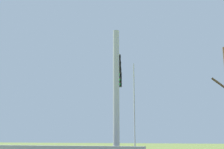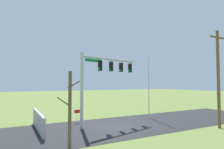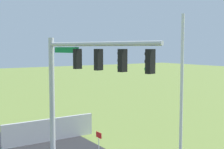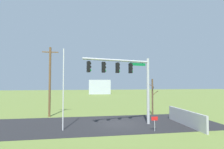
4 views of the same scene
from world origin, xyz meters
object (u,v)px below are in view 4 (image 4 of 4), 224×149
object	(u,v)px
signal_mast	(129,76)
utility_pole	(50,80)
flagpole	(63,89)
bare_tree	(152,96)
open_sign	(155,120)
distant_building	(99,87)

from	to	relation	value
signal_mast	utility_pole	distance (m)	10.26
flagpole	bare_tree	bearing A→B (deg)	28.17
utility_pole	open_sign	world-z (taller)	utility_pole
flagpole	utility_pole	xyz separation A→B (m)	(-2.31, 6.54, 0.84)
signal_mast	bare_tree	bearing A→B (deg)	48.74
bare_tree	open_sign	world-z (taller)	bare_tree
utility_pole	flagpole	bearing A→B (deg)	-70.52
signal_mast	bare_tree	world-z (taller)	signal_mast
signal_mast	utility_pole	world-z (taller)	utility_pole
flagpole	distant_building	bearing A→B (deg)	81.39
flagpole	distant_building	xyz separation A→B (m)	(7.59, 50.16, -1.05)
signal_mast	open_sign	xyz separation A→B (m)	(1.72, -2.03, -3.83)
utility_pole	open_sign	bearing A→B (deg)	-38.79
flagpole	utility_pole	distance (m)	6.99
utility_pole	distant_building	world-z (taller)	utility_pole
distant_building	bare_tree	bearing A→B (deg)	-173.60
utility_pole	bare_tree	bearing A→B (deg)	-4.28
open_sign	flagpole	bearing A→B (deg)	168.92
distant_building	flagpole	bearing A→B (deg)	174.15
utility_pole	open_sign	size ratio (longest dim) A/B	6.91
flagpole	utility_pole	size ratio (longest dim) A/B	0.84
signal_mast	open_sign	bearing A→B (deg)	-49.73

